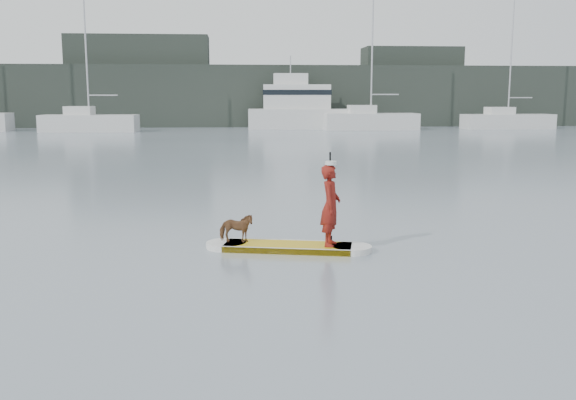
{
  "coord_description": "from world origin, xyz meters",
  "views": [
    {
      "loc": [
        -0.36,
        -13.0,
        3.01
      ],
      "look_at": [
        0.65,
        -0.68,
        1.0
      ],
      "focal_mm": 40.0,
      "sensor_mm": 36.0,
      "label": 1
    }
  ],
  "objects": [
    {
      "name": "paddle",
      "position": [
        1.49,
        -0.61,
        0.8
      ],
      "size": [
        0.1,
        0.3,
        2.0
      ],
      "rotation": [
        0.0,
        0.0,
        -0.21
      ],
      "color": "black",
      "rests_on": "ground"
    },
    {
      "name": "shore_building_east",
      "position": [
        18.0,
        54.0,
        4.0
      ],
      "size": [
        10.0,
        4.0,
        8.0
      ],
      "primitive_type": "cube",
      "color": "black",
      "rests_on": "ground"
    },
    {
      "name": "ground",
      "position": [
        0.0,
        0.0,
        0.0
      ],
      "size": [
        140.0,
        140.0,
        0.0
      ],
      "primitive_type": "plane",
      "color": "slate",
      "rests_on": "ground"
    },
    {
      "name": "dog",
      "position": [
        -0.37,
        -0.46,
        0.41
      ],
      "size": [
        0.73,
        0.41,
        0.58
      ],
      "primitive_type": "imported",
      "rotation": [
        0.0,
        0.0,
        1.43
      ],
      "color": "#54331C",
      "rests_on": "paddleboard"
    },
    {
      "name": "sailboat_e",
      "position": [
        11.75,
        44.49,
        0.87
      ],
      "size": [
        8.46,
        2.91,
        12.18
      ],
      "rotation": [
        0.0,
        0.0,
        0.02
      ],
      "color": "silver",
      "rests_on": "ground"
    },
    {
      "name": "sailboat_c",
      "position": [
        -12.83,
        43.05,
        0.85
      ],
      "size": [
        8.1,
        2.99,
        11.48
      ],
      "rotation": [
        0.0,
        0.0,
        -0.04
      ],
      "color": "silver",
      "rests_on": "ground"
    },
    {
      "name": "sailboat_f",
      "position": [
        24.9,
        45.35,
        0.85
      ],
      "size": [
        8.5,
        2.89,
        12.57
      ],
      "rotation": [
        0.0,
        0.0,
        0.05
      ],
      "color": "silver",
      "rests_on": "ground"
    },
    {
      "name": "paddleboard",
      "position": [
        0.65,
        -0.68,
        0.06
      ],
      "size": [
        3.24,
        1.33,
        0.12
      ],
      "rotation": [
        0.0,
        0.0,
        -0.21
      ],
      "color": "gold",
      "rests_on": "ground"
    },
    {
      "name": "white_cap",
      "position": [
        1.46,
        -0.85,
        1.74
      ],
      "size": [
        0.22,
        0.22,
        0.07
      ],
      "primitive_type": "cylinder",
      "color": "silver",
      "rests_on": "paddler"
    },
    {
      "name": "shore_building_west",
      "position": [
        -10.0,
        54.0,
        4.5
      ],
      "size": [
        14.0,
        4.0,
        9.0
      ],
      "primitive_type": "cube",
      "color": "black",
      "rests_on": "ground"
    },
    {
      "name": "paddler",
      "position": [
        1.46,
        -0.85,
        0.91
      ],
      "size": [
        0.53,
        0.66,
        1.58
      ],
      "primitive_type": "imported",
      "rotation": [
        0.0,
        0.0,
        1.29
      ],
      "color": "maroon",
      "rests_on": "paddleboard"
    },
    {
      "name": "motor_yacht_a",
      "position": [
        5.92,
        46.9,
        1.88
      ],
      "size": [
        11.26,
        3.86,
        6.69
      ],
      "rotation": [
        0.0,
        0.0,
        -0.04
      ],
      "color": "silver",
      "rests_on": "ground"
    },
    {
      "name": "shore_mass",
      "position": [
        0.0,
        53.0,
        3.0
      ],
      "size": [
        90.0,
        6.0,
        6.0
      ],
      "primitive_type": "cube",
      "color": "black",
      "rests_on": "ground"
    }
  ]
}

